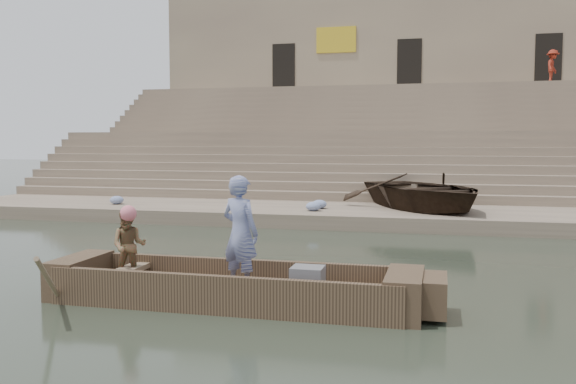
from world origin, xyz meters
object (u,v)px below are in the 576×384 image
at_px(rowing_man, 129,246).
at_px(television, 307,280).
at_px(beached_rowboat, 423,191).
at_px(pedestrian, 553,67).
at_px(standing_man, 240,233).
at_px(main_rowboat, 231,296).

height_order(rowing_man, television, rowing_man).
xyz_separation_m(rowing_man, television, (2.89, -0.11, -0.37)).
distance_m(beached_rowboat, pedestrian, 15.54).
bearing_deg(television, standing_man, -179.97).
bearing_deg(beached_rowboat, pedestrian, 35.15).
bearing_deg(rowing_man, television, -19.09).
xyz_separation_m(television, beached_rowboat, (1.34, 10.24, 0.52)).
distance_m(rowing_man, television, 2.92).
relative_size(television, beached_rowboat, 0.09).
height_order(standing_man, pedestrian, pedestrian).
xyz_separation_m(beached_rowboat, pedestrian, (5.60, 13.59, 5.06)).
bearing_deg(beached_rowboat, television, -129.89).
bearing_deg(standing_man, pedestrian, -86.66).
bearing_deg(standing_man, beached_rowboat, -81.13).
bearing_deg(standing_man, television, -158.20).
height_order(standing_man, beached_rowboat, standing_man).
xyz_separation_m(television, pedestrian, (6.93, 23.83, 5.59)).
xyz_separation_m(main_rowboat, standing_man, (0.15, -0.00, 0.97)).
xyz_separation_m(main_rowboat, beached_rowboat, (2.49, 10.24, 0.83)).
relative_size(standing_man, rowing_man, 1.50).
height_order(standing_man, television, standing_man).
height_order(beached_rowboat, pedestrian, pedestrian).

